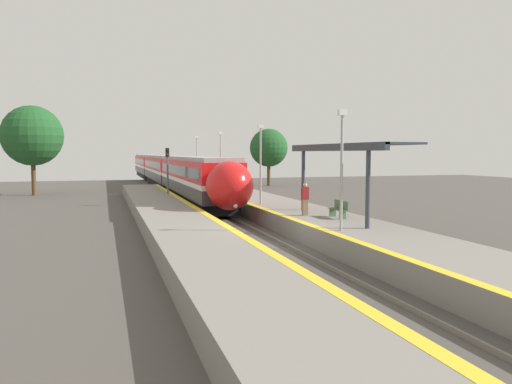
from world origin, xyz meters
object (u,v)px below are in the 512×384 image
train (165,169)px  platform_bench (339,209)px  railway_signal (168,171)px  lamppost_mid (261,159)px  lamppost_farthest (197,156)px  person_waiting (305,198)px  lamppost_near (342,162)px  lamppost_far (221,157)px

train → platform_bench: bearing=-83.7°
railway_signal → lamppost_mid: 11.07m
train → lamppost_farthest: size_ratio=13.57×
train → person_waiting: train is taller
train → lamppost_near: bearing=-86.7°
person_waiting → lamppost_near: 5.64m
lamppost_near → lamppost_far: same height
railway_signal → lamppost_farthest: (4.67, 12.69, 1.07)m
platform_bench → person_waiting: (-1.30, 1.37, 0.44)m
platform_bench → lamppost_far: 19.04m
lamppost_near → railway_signal: bearing=102.4°
platform_bench → lamppost_far: size_ratio=0.29×
railway_signal → lamppost_near: lamppost_near is taller
lamppost_far → lamppost_near: bearing=-90.0°
train → railway_signal: railway_signal is taller
train → lamppost_near: size_ratio=13.57×
train → platform_bench: size_ratio=46.55×
platform_bench → lamppost_far: bearing=95.6°
person_waiting → lamppost_near: size_ratio=0.34×
lamppost_far → railway_signal: bearing=-163.8°
railway_signal → lamppost_near: 21.84m
railway_signal → lamppost_mid: bearing=-64.9°
platform_bench → lamppost_near: lamppost_near is taller
lamppost_near → lamppost_far: bearing=90.0°
person_waiting → lamppost_mid: size_ratio=0.34×
train → lamppost_near: 42.57m
railway_signal → platform_bench: bearing=-69.5°
train → lamppost_far: (2.45, -19.80, 1.64)m
lamppost_near → lamppost_mid: size_ratio=1.00×
lamppost_mid → lamppost_farthest: 22.67m
person_waiting → railway_signal: railway_signal is taller
person_waiting → lamppost_mid: lamppost_mid is taller
train → lamppost_far: bearing=-82.9°
lamppost_mid → lamppost_far: (0.00, 11.33, 0.00)m
person_waiting → lamppost_far: bearing=91.8°
lamppost_mid → lamppost_far: 11.33m
lamppost_near → lamppost_far: 22.67m
railway_signal → lamppost_far: size_ratio=0.91×
railway_signal → lamppost_mid: size_ratio=0.91×
train → lamppost_farthest: 8.96m
lamppost_farthest → lamppost_mid: bearing=-90.0°
platform_bench → lamppost_farthest: 30.28m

